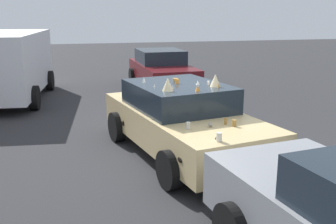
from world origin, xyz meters
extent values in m
plane|color=#2D2D30|center=(0.00, 0.00, 0.00)|extent=(60.00, 60.00, 0.00)
cube|color=#D8BC7F|center=(0.00, 0.00, 0.60)|extent=(4.68, 2.64, 0.65)
cube|color=#1E2833|center=(0.19, 0.04, 1.17)|extent=(2.37, 2.05, 0.49)
cylinder|color=black|center=(-1.16, -1.18, 0.33)|extent=(0.69, 0.34, 0.66)
cylinder|color=black|center=(-1.52, 0.66, 0.33)|extent=(0.69, 0.34, 0.66)
cylinder|color=black|center=(1.52, -0.66, 0.33)|extent=(0.69, 0.34, 0.66)
cylinder|color=black|center=(1.16, 1.18, 0.33)|extent=(0.69, 0.34, 0.66)
ellipsoid|color=black|center=(0.77, 1.09, 0.51)|extent=(0.10, 0.04, 0.12)
ellipsoid|color=black|center=(-1.38, 0.67, 0.47)|extent=(0.20, 0.06, 0.09)
ellipsoid|color=black|center=(1.28, 1.19, 0.51)|extent=(0.13, 0.04, 0.13)
ellipsoid|color=black|center=(1.94, -0.56, 0.58)|extent=(0.14, 0.05, 0.12)
ellipsoid|color=black|center=(0.91, 1.11, 0.47)|extent=(0.17, 0.05, 0.15)
ellipsoid|color=black|center=(-1.84, 0.58, 0.61)|extent=(0.16, 0.05, 0.08)
sphere|color=gray|center=(-1.28, -0.11, 0.97)|extent=(0.08, 0.08, 0.08)
cylinder|color=silver|center=(-2.04, 0.03, 1.00)|extent=(0.11, 0.11, 0.14)
cylinder|color=#A87A38|center=(-1.34, -0.52, 0.98)|extent=(0.09, 0.09, 0.11)
cylinder|color=#A87A38|center=(-1.19, -0.42, 0.98)|extent=(0.07, 0.07, 0.11)
cone|color=black|center=(-1.93, 0.01, 0.97)|extent=(0.09, 0.09, 0.09)
cylinder|color=silver|center=(-1.32, 0.29, 0.99)|extent=(0.08, 0.08, 0.12)
cone|color=gray|center=(-0.33, 0.29, 1.46)|extent=(0.06, 0.06, 0.07)
cone|color=silver|center=(0.51, 0.67, 1.48)|extent=(0.10, 0.10, 0.12)
cone|color=silver|center=(-0.04, 0.58, 1.45)|extent=(0.05, 0.05, 0.06)
cylinder|color=#A87A38|center=(0.50, 0.03, 1.45)|extent=(0.12, 0.12, 0.06)
cone|color=#A87A38|center=(-0.42, -0.58, 1.47)|extent=(0.07, 0.07, 0.10)
cylinder|color=orange|center=(0.20, 0.06, 1.47)|extent=(0.10, 0.10, 0.10)
cone|color=orange|center=(-0.63, -0.09, 1.48)|extent=(0.09, 0.09, 0.11)
cone|color=silver|center=(0.00, -0.31, 1.46)|extent=(0.09, 0.09, 0.08)
cylinder|color=silver|center=(-0.08, -0.50, 1.46)|extent=(0.07, 0.07, 0.08)
cone|color=beige|center=(-0.28, -0.57, 1.54)|extent=(0.20, 0.20, 0.24)
cone|color=beige|center=(-0.47, 0.42, 1.54)|extent=(0.20, 0.20, 0.24)
cube|color=silver|center=(6.29, 4.02, 1.24)|extent=(5.25, 2.53, 1.87)
cube|color=#1E2833|center=(8.06, 3.83, 1.61)|extent=(0.31, 1.76, 0.67)
cylinder|color=black|center=(7.70, 2.84, 0.36)|extent=(0.74, 0.32, 0.72)
cylinder|color=black|center=(4.67, 3.17, 0.36)|extent=(0.74, 0.32, 0.72)
cube|color=#5B1419|center=(6.92, -1.23, 0.61)|extent=(4.32, 1.81, 0.67)
cube|color=#1E2833|center=(7.23, -1.23, 1.19)|extent=(1.93, 1.62, 0.50)
cylinder|color=black|center=(5.61, -2.14, 0.32)|extent=(0.64, 0.23, 0.64)
cylinder|color=black|center=(5.57, -0.38, 0.32)|extent=(0.64, 0.23, 0.64)
cylinder|color=black|center=(8.27, -2.09, 0.32)|extent=(0.64, 0.23, 0.64)
cylinder|color=black|center=(8.23, -0.32, 0.32)|extent=(0.64, 0.23, 0.64)
camera|label=1|loc=(-7.28, 2.15, 2.81)|focal=42.20mm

